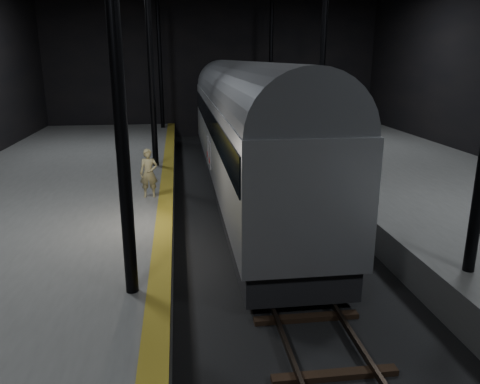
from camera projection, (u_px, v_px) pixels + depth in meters
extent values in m
plane|color=black|center=(272.00, 251.00, 14.40)|extent=(44.00, 44.00, 0.00)
cube|color=#565653|center=(14.00, 248.00, 13.32)|extent=(9.00, 43.80, 1.00)
cube|color=olive|center=(164.00, 225.00, 13.72)|extent=(0.50, 43.80, 0.01)
cube|color=#3F3328|center=(249.00, 247.00, 14.26)|extent=(0.08, 43.00, 0.14)
cube|color=#3F3328|center=(295.00, 244.00, 14.44)|extent=(0.08, 43.00, 0.14)
cube|color=black|center=(272.00, 249.00, 14.39)|extent=(2.40, 42.00, 0.12)
cylinder|color=black|center=(115.00, 42.00, 8.45)|extent=(0.26, 0.26, 10.00)
cylinder|color=black|center=(150.00, 51.00, 19.88)|extent=(0.26, 0.26, 10.00)
cylinder|color=black|center=(323.00, 51.00, 20.83)|extent=(0.26, 0.26, 10.00)
cylinder|color=black|center=(160.00, 53.00, 31.31)|extent=(0.26, 0.26, 10.00)
cylinder|color=black|center=(271.00, 53.00, 32.26)|extent=(0.26, 0.26, 10.00)
cube|color=#ABAEB4|center=(244.00, 135.00, 19.59)|extent=(2.96, 20.44, 3.07)
cube|color=black|center=(244.00, 179.00, 20.12)|extent=(2.71, 20.03, 0.87)
cube|color=black|center=(244.00, 118.00, 19.39)|extent=(3.03, 20.13, 0.92)
cylinder|color=slate|center=(244.00, 98.00, 19.17)|extent=(2.90, 20.24, 2.90)
cube|color=black|center=(278.00, 254.00, 13.41)|extent=(1.84, 2.25, 0.36)
cube|color=black|center=(227.00, 155.00, 27.04)|extent=(1.84, 2.25, 0.36)
cube|color=silver|center=(210.00, 155.00, 18.60)|extent=(0.04, 0.77, 1.07)
cube|color=silver|center=(208.00, 149.00, 19.77)|extent=(0.04, 0.77, 1.07)
cylinder|color=maroon|center=(209.00, 160.00, 18.84)|extent=(0.03, 0.27, 0.27)
cylinder|color=maroon|center=(207.00, 154.00, 20.01)|extent=(0.03, 0.27, 0.27)
imported|color=#94885B|center=(149.00, 173.00, 16.24)|extent=(0.63, 0.42, 1.71)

